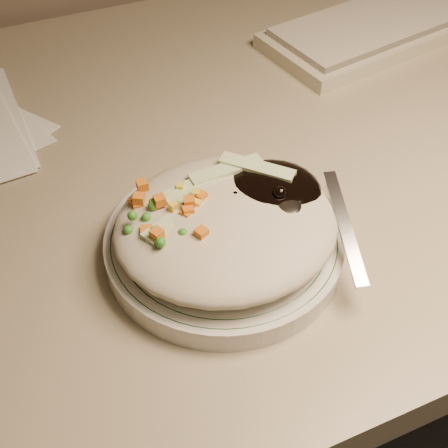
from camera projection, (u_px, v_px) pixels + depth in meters
name	position (u px, v px, depth m)	size (l,w,h in m)	color
desk	(251.00, 251.00, 0.83)	(1.40, 0.70, 0.74)	gray
plate	(224.00, 245.00, 0.55)	(0.21, 0.21, 0.02)	silver
plate_rim	(224.00, 237.00, 0.54)	(0.20, 0.20, 0.00)	#144723
meal	(229.00, 218.00, 0.53)	(0.21, 0.19, 0.05)	#B4AA92
keyboard	(399.00, 20.00, 0.84)	(0.40, 0.20, 0.03)	#BDB79B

